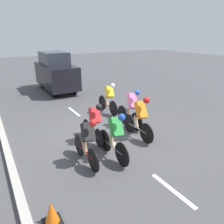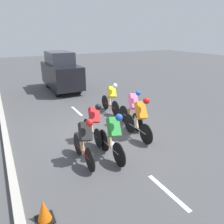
{
  "view_description": "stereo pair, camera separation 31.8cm",
  "coord_description": "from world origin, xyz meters",
  "px_view_note": "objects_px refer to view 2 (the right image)",
  "views": [
    {
      "loc": [
        3.43,
        6.54,
        3.57
      ],
      "look_at": [
        -0.21,
        0.42,
        0.95
      ],
      "focal_mm": 35.0,
      "sensor_mm": 36.0,
      "label": 1
    },
    {
      "loc": [
        3.15,
        6.69,
        3.57
      ],
      "look_at": [
        -0.21,
        0.42,
        0.95
      ],
      "focal_mm": 35.0,
      "sensor_mm": 36.0,
      "label": 2
    }
  ],
  "objects_px": {
    "cyclist_green": "(113,135)",
    "cyclist_pink": "(132,108)",
    "traffic_cone": "(44,211)",
    "cyclist_black": "(85,140)",
    "cyclist_red": "(94,121)",
    "cyclist_orange": "(140,117)",
    "cyclist_yellow": "(111,97)",
    "support_car": "(61,72)"
  },
  "relations": [
    {
      "from": "cyclist_red",
      "to": "cyclist_orange",
      "type": "distance_m",
      "value": 1.59
    },
    {
      "from": "cyclist_red",
      "to": "traffic_cone",
      "type": "relative_size",
      "value": 3.25
    },
    {
      "from": "cyclist_red",
      "to": "support_car",
      "type": "xyz_separation_m",
      "value": [
        -1.04,
        -7.47,
        0.44
      ]
    },
    {
      "from": "cyclist_orange",
      "to": "support_car",
      "type": "bearing_deg",
      "value": -86.76
    },
    {
      "from": "cyclist_yellow",
      "to": "support_car",
      "type": "relative_size",
      "value": 0.44
    },
    {
      "from": "cyclist_orange",
      "to": "traffic_cone",
      "type": "bearing_deg",
      "value": 29.09
    },
    {
      "from": "cyclist_red",
      "to": "cyclist_green",
      "type": "bearing_deg",
      "value": 92.4
    },
    {
      "from": "cyclist_orange",
      "to": "cyclist_pink",
      "type": "distance_m",
      "value": 1.05
    },
    {
      "from": "cyclist_green",
      "to": "cyclist_red",
      "type": "relative_size",
      "value": 1.05
    },
    {
      "from": "cyclist_black",
      "to": "traffic_cone",
      "type": "height_order",
      "value": "cyclist_black"
    },
    {
      "from": "support_car",
      "to": "cyclist_green",
      "type": "bearing_deg",
      "value": 83.51
    },
    {
      "from": "cyclist_pink",
      "to": "traffic_cone",
      "type": "height_order",
      "value": "cyclist_pink"
    },
    {
      "from": "traffic_cone",
      "to": "cyclist_green",
      "type": "bearing_deg",
      "value": -149.13
    },
    {
      "from": "cyclist_pink",
      "to": "support_car",
      "type": "bearing_deg",
      "value": -83.52
    },
    {
      "from": "cyclist_pink",
      "to": "support_car",
      "type": "relative_size",
      "value": 0.42
    },
    {
      "from": "cyclist_green",
      "to": "cyclist_pink",
      "type": "relative_size",
      "value": 0.99
    },
    {
      "from": "traffic_cone",
      "to": "cyclist_pink",
      "type": "bearing_deg",
      "value": -142.98
    },
    {
      "from": "cyclist_orange",
      "to": "cyclist_pink",
      "type": "relative_size",
      "value": 1.02
    },
    {
      "from": "cyclist_yellow",
      "to": "cyclist_black",
      "type": "bearing_deg",
      "value": 51.91
    },
    {
      "from": "cyclist_green",
      "to": "cyclist_orange",
      "type": "distance_m",
      "value": 1.61
    },
    {
      "from": "cyclist_green",
      "to": "cyclist_yellow",
      "type": "height_order",
      "value": "cyclist_green"
    },
    {
      "from": "cyclist_yellow",
      "to": "cyclist_pink",
      "type": "distance_m",
      "value": 1.79
    },
    {
      "from": "cyclist_black",
      "to": "cyclist_pink",
      "type": "distance_m",
      "value": 3.02
    },
    {
      "from": "cyclist_black",
      "to": "cyclist_yellow",
      "type": "bearing_deg",
      "value": -128.09
    },
    {
      "from": "cyclist_red",
      "to": "cyclist_pink",
      "type": "height_order",
      "value": "cyclist_pink"
    },
    {
      "from": "cyclist_green",
      "to": "cyclist_black",
      "type": "height_order",
      "value": "cyclist_green"
    },
    {
      "from": "cyclist_black",
      "to": "support_car",
      "type": "distance_m",
      "value": 8.75
    },
    {
      "from": "cyclist_pink",
      "to": "cyclist_yellow",
      "type": "bearing_deg",
      "value": -90.66
    },
    {
      "from": "cyclist_green",
      "to": "cyclist_black",
      "type": "relative_size",
      "value": 1.03
    },
    {
      "from": "cyclist_red",
      "to": "cyclist_yellow",
      "type": "bearing_deg",
      "value": -129.6
    },
    {
      "from": "cyclist_pink",
      "to": "traffic_cone",
      "type": "bearing_deg",
      "value": 37.02
    },
    {
      "from": "cyclist_black",
      "to": "support_car",
      "type": "bearing_deg",
      "value": -101.84
    },
    {
      "from": "cyclist_green",
      "to": "cyclist_red",
      "type": "distance_m",
      "value": 1.24
    },
    {
      "from": "cyclist_red",
      "to": "cyclist_orange",
      "type": "bearing_deg",
      "value": 160.4
    },
    {
      "from": "cyclist_green",
      "to": "cyclist_pink",
      "type": "height_order",
      "value": "cyclist_pink"
    },
    {
      "from": "traffic_cone",
      "to": "cyclist_red",
      "type": "bearing_deg",
      "value": -130.61
    },
    {
      "from": "cyclist_yellow",
      "to": "cyclist_red",
      "type": "height_order",
      "value": "cyclist_yellow"
    },
    {
      "from": "traffic_cone",
      "to": "cyclist_orange",
      "type": "bearing_deg",
      "value": -150.91
    },
    {
      "from": "cyclist_yellow",
      "to": "traffic_cone",
      "type": "relative_size",
      "value": 3.55
    },
    {
      "from": "cyclist_orange",
      "to": "cyclist_pink",
      "type": "bearing_deg",
      "value": -108.99
    },
    {
      "from": "cyclist_black",
      "to": "cyclist_red",
      "type": "height_order",
      "value": "cyclist_black"
    },
    {
      "from": "traffic_cone",
      "to": "cyclist_yellow",
      "type": "bearing_deg",
      "value": -130.15
    }
  ]
}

